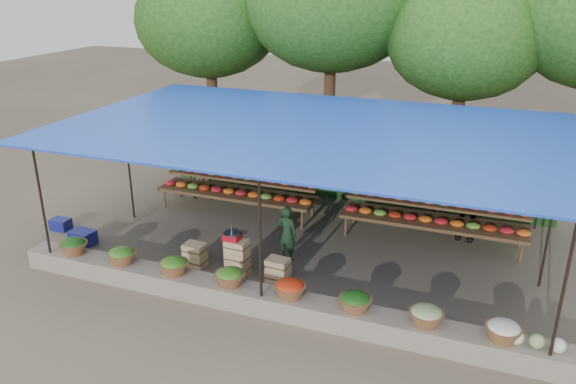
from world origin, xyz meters
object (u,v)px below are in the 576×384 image
at_px(vendor_seated, 287,233).
at_px(weighing_scale, 232,236).
at_px(crate_counter, 236,260).
at_px(blue_crate_back, 61,224).
at_px(blue_crate_front, 83,237).

bearing_deg(vendor_seated, weighing_scale, 59.51).
height_order(crate_counter, blue_crate_back, crate_counter).
relative_size(vendor_seated, blue_crate_back, 2.76).
xyz_separation_m(crate_counter, weighing_scale, (-0.08, -0.00, 0.55)).
bearing_deg(blue_crate_back, weighing_scale, -6.13).
relative_size(crate_counter, blue_crate_back, 5.24).
bearing_deg(blue_crate_front, blue_crate_back, 163.71).
distance_m(vendor_seated, blue_crate_back, 5.76).
relative_size(weighing_scale, vendor_seated, 0.29).
distance_m(weighing_scale, vendor_seated, 1.30).
distance_m(crate_counter, weighing_scale, 0.55).
bearing_deg(crate_counter, weighing_scale, -180.00).
relative_size(blue_crate_front, blue_crate_back, 1.22).
bearing_deg(vendor_seated, crate_counter, 62.18).
bearing_deg(weighing_scale, blue_crate_back, 174.76).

